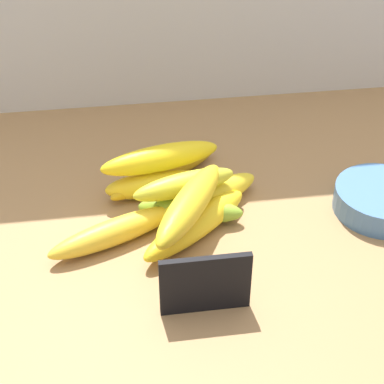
% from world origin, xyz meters
% --- Properties ---
extents(counter_top, '(1.10, 0.76, 0.03)m').
position_xyz_m(counter_top, '(0.00, 0.00, 0.01)').
color(counter_top, '#987147').
rests_on(counter_top, ground).
extents(chalkboard_sign, '(0.11, 0.02, 0.08)m').
position_xyz_m(chalkboard_sign, '(-0.04, -0.16, 0.07)').
color(chalkboard_sign, black).
rests_on(chalkboard_sign, counter_top).
extents(fruit_bowl, '(0.14, 0.14, 0.04)m').
position_xyz_m(fruit_bowl, '(0.25, 0.00, 0.05)').
color(fruit_bowl, teal).
rests_on(fruit_bowl, counter_top).
extents(banana_0, '(0.15, 0.05, 0.04)m').
position_xyz_m(banana_0, '(-0.08, 0.08, 0.05)').
color(banana_0, yellow).
rests_on(banana_0, counter_top).
extents(banana_1, '(0.19, 0.11, 0.04)m').
position_xyz_m(banana_1, '(-0.14, -0.02, 0.05)').
color(banana_1, yellow).
rests_on(banana_1, counter_top).
extents(banana_2, '(0.18, 0.16, 0.04)m').
position_xyz_m(banana_2, '(-0.03, -0.02, 0.05)').
color(banana_2, yellow).
rests_on(banana_2, counter_top).
extents(banana_3, '(0.19, 0.14, 0.03)m').
position_xyz_m(banana_3, '(-0.06, 0.12, 0.05)').
color(banana_3, gold).
rests_on(banana_3, counter_top).
extents(banana_4, '(0.16, 0.07, 0.04)m').
position_xyz_m(banana_4, '(-0.03, 0.02, 0.05)').
color(banana_4, '#86AE2E').
rests_on(banana_4, counter_top).
extents(banana_5, '(0.17, 0.12, 0.04)m').
position_xyz_m(banana_5, '(0.00, 0.04, 0.05)').
color(banana_5, yellow).
rests_on(banana_5, counter_top).
extents(banana_6, '(0.14, 0.19, 0.04)m').
position_xyz_m(banana_6, '(-0.04, -0.03, 0.09)').
color(banana_6, yellow).
rests_on(banana_6, banana_2).
extents(banana_7, '(0.19, 0.08, 0.04)m').
position_xyz_m(banana_7, '(-0.07, 0.09, 0.09)').
color(banana_7, yellow).
rests_on(banana_7, banana_0).
extents(banana_8, '(0.16, 0.07, 0.03)m').
position_xyz_m(banana_8, '(-0.04, 0.03, 0.09)').
color(banana_8, gold).
rests_on(banana_8, banana_4).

